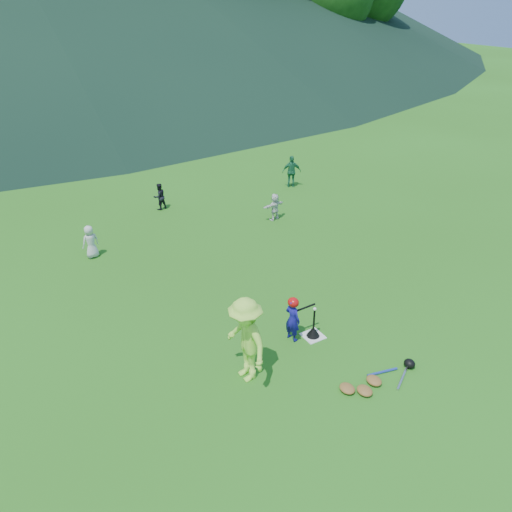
{
  "coord_description": "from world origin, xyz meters",
  "views": [
    {
      "loc": [
        -5.73,
        -7.09,
        6.89
      ],
      "look_at": [
        0.0,
        2.5,
        0.9
      ],
      "focal_mm": 35.0,
      "sensor_mm": 36.0,
      "label": 1
    }
  ],
  "objects_px": {
    "home_plate": "(313,336)",
    "adult_coach": "(246,340)",
    "batting_tee": "(313,332)",
    "batter_child": "(293,319)",
    "fielder_a": "(91,242)",
    "fielder_b": "(159,197)",
    "fielder_c": "(292,172)",
    "fielder_d": "(275,207)",
    "equipment_pile": "(375,381)"
  },
  "relations": [
    {
      "from": "adult_coach",
      "to": "fielder_a",
      "type": "xyz_separation_m",
      "value": [
        -1.3,
        6.71,
        -0.42
      ]
    },
    {
      "from": "home_plate",
      "to": "fielder_c",
      "type": "relative_size",
      "value": 0.36
    },
    {
      "from": "fielder_a",
      "to": "fielder_b",
      "type": "xyz_separation_m",
      "value": [
        3.01,
        2.37,
        -0.02
      ]
    },
    {
      "from": "batter_child",
      "to": "equipment_pile",
      "type": "distance_m",
      "value": 2.15
    },
    {
      "from": "adult_coach",
      "to": "fielder_b",
      "type": "distance_m",
      "value": 9.25
    },
    {
      "from": "fielder_c",
      "to": "batting_tee",
      "type": "xyz_separation_m",
      "value": [
        -5.03,
        -8.22,
        -0.49
      ]
    },
    {
      "from": "batting_tee",
      "to": "batter_child",
      "type": "bearing_deg",
      "value": 159.92
    },
    {
      "from": "home_plate",
      "to": "batting_tee",
      "type": "relative_size",
      "value": 0.66
    },
    {
      "from": "home_plate",
      "to": "adult_coach",
      "type": "xyz_separation_m",
      "value": [
        -1.95,
        -0.38,
        0.91
      ]
    },
    {
      "from": "adult_coach",
      "to": "batting_tee",
      "type": "xyz_separation_m",
      "value": [
        1.95,
        0.38,
        -0.79
      ]
    },
    {
      "from": "adult_coach",
      "to": "fielder_d",
      "type": "xyz_separation_m",
      "value": [
        4.7,
        6.26,
        -0.46
      ]
    },
    {
      "from": "equipment_pile",
      "to": "fielder_a",
      "type": "bearing_deg",
      "value": 112.44
    },
    {
      "from": "equipment_pile",
      "to": "fielder_b",
      "type": "bearing_deg",
      "value": 92.03
    },
    {
      "from": "fielder_b",
      "to": "batting_tee",
      "type": "relative_size",
      "value": 1.4
    },
    {
      "from": "home_plate",
      "to": "fielder_a",
      "type": "relative_size",
      "value": 0.46
    },
    {
      "from": "fielder_d",
      "to": "fielder_b",
      "type": "bearing_deg",
      "value": -52.32
    },
    {
      "from": "fielder_c",
      "to": "home_plate",
      "type": "bearing_deg",
      "value": 86.7
    },
    {
      "from": "batter_child",
      "to": "home_plate",
      "type": "bearing_deg",
      "value": -124.08
    },
    {
      "from": "fielder_c",
      "to": "equipment_pile",
      "type": "relative_size",
      "value": 0.69
    },
    {
      "from": "adult_coach",
      "to": "fielder_a",
      "type": "distance_m",
      "value": 6.85
    },
    {
      "from": "home_plate",
      "to": "fielder_c",
      "type": "height_order",
      "value": "fielder_c"
    },
    {
      "from": "batter_child",
      "to": "fielder_d",
      "type": "bearing_deg",
      "value": -43.34
    },
    {
      "from": "home_plate",
      "to": "adult_coach",
      "type": "bearing_deg",
      "value": -169.1
    },
    {
      "from": "adult_coach",
      "to": "equipment_pile",
      "type": "xyz_separation_m",
      "value": [
        2.08,
        -1.47,
        -0.85
      ]
    },
    {
      "from": "adult_coach",
      "to": "fielder_b",
      "type": "height_order",
      "value": "adult_coach"
    },
    {
      "from": "fielder_a",
      "to": "equipment_pile",
      "type": "bearing_deg",
      "value": 102.14
    },
    {
      "from": "fielder_c",
      "to": "adult_coach",
      "type": "bearing_deg",
      "value": 79.08
    },
    {
      "from": "fielder_d",
      "to": "batting_tee",
      "type": "relative_size",
      "value": 1.35
    },
    {
      "from": "equipment_pile",
      "to": "fielder_c",
      "type": "bearing_deg",
      "value": 64.05
    },
    {
      "from": "fielder_c",
      "to": "fielder_d",
      "type": "xyz_separation_m",
      "value": [
        -2.28,
        -2.34,
        -0.16
      ]
    },
    {
      "from": "batter_child",
      "to": "equipment_pile",
      "type": "bearing_deg",
      "value": -177.54
    },
    {
      "from": "batter_child",
      "to": "fielder_b",
      "type": "bearing_deg",
      "value": -15.48
    },
    {
      "from": "batter_child",
      "to": "fielder_a",
      "type": "height_order",
      "value": "batter_child"
    },
    {
      "from": "home_plate",
      "to": "fielder_d",
      "type": "bearing_deg",
      "value": 64.94
    },
    {
      "from": "home_plate",
      "to": "batter_child",
      "type": "height_order",
      "value": "batter_child"
    },
    {
      "from": "home_plate",
      "to": "batter_child",
      "type": "xyz_separation_m",
      "value": [
        -0.46,
        0.17,
        0.52
      ]
    },
    {
      "from": "home_plate",
      "to": "equipment_pile",
      "type": "bearing_deg",
      "value": -85.86
    },
    {
      "from": "fielder_d",
      "to": "equipment_pile",
      "type": "bearing_deg",
      "value": 62.37
    },
    {
      "from": "fielder_d",
      "to": "batting_tee",
      "type": "distance_m",
      "value": 6.5
    },
    {
      "from": "home_plate",
      "to": "batting_tee",
      "type": "bearing_deg",
      "value": 0.0
    },
    {
      "from": "fielder_a",
      "to": "fielder_c",
      "type": "height_order",
      "value": "fielder_c"
    },
    {
      "from": "fielder_c",
      "to": "fielder_d",
      "type": "distance_m",
      "value": 3.27
    },
    {
      "from": "batting_tee",
      "to": "equipment_pile",
      "type": "distance_m",
      "value": 1.85
    },
    {
      "from": "batter_child",
      "to": "batting_tee",
      "type": "xyz_separation_m",
      "value": [
        0.46,
        -0.17,
        -0.4
      ]
    },
    {
      "from": "fielder_b",
      "to": "batter_child",
      "type": "bearing_deg",
      "value": 76.5
    },
    {
      "from": "batter_child",
      "to": "adult_coach",
      "type": "relative_size",
      "value": 0.57
    },
    {
      "from": "fielder_b",
      "to": "fielder_d",
      "type": "height_order",
      "value": "fielder_b"
    },
    {
      "from": "fielder_d",
      "to": "home_plate",
      "type": "bearing_deg",
      "value": 56.02
    },
    {
      "from": "fielder_b",
      "to": "equipment_pile",
      "type": "xyz_separation_m",
      "value": [
        0.37,
        -10.55,
        -0.41
      ]
    },
    {
      "from": "fielder_c",
      "to": "fielder_b",
      "type": "bearing_deg",
      "value": 22.86
    }
  ]
}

